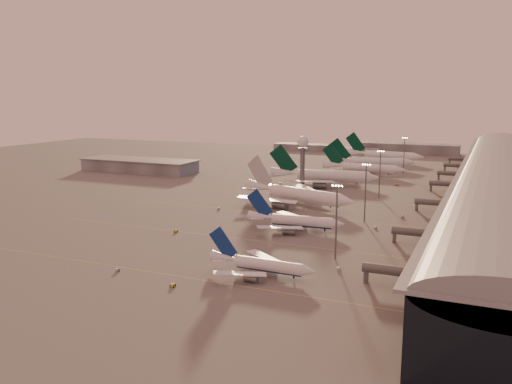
% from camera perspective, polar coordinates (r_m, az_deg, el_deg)
% --- Properties ---
extents(ground, '(700.00, 700.00, 0.00)m').
position_cam_1_polar(ground, '(201.03, -7.84, -4.99)').
color(ground, '#5B5959').
rests_on(ground, ground).
extents(taxiway_markings, '(180.00, 185.25, 0.02)m').
position_cam_1_polar(taxiway_markings, '(238.10, 5.50, -2.52)').
color(taxiway_markings, '#CFC549').
rests_on(taxiway_markings, ground).
extents(terminal, '(57.00, 362.00, 23.04)m').
position_cam_1_polar(terminal, '(277.80, 24.67, 0.63)').
color(terminal, black).
rests_on(terminal, ground).
extents(hangar, '(82.00, 27.00, 8.50)m').
position_cam_1_polar(hangar, '(380.41, -12.18, 2.78)').
color(hangar, slate).
rests_on(hangar, ground).
extents(radar_tower, '(6.40, 6.40, 31.10)m').
position_cam_1_polar(radar_tower, '(302.48, 4.93, 4.26)').
color(radar_tower, '#585B5F').
rests_on(radar_tower, ground).
extents(mast_a, '(3.60, 0.56, 25.00)m').
position_cam_1_polar(mast_a, '(174.87, 8.46, -2.69)').
color(mast_a, '#585B5F').
rests_on(mast_a, ground).
extents(mast_b, '(3.60, 0.56, 25.00)m').
position_cam_1_polar(mast_b, '(227.97, 11.45, 0.26)').
color(mast_b, '#585B5F').
rests_on(mast_b, ground).
extents(mast_c, '(3.60, 0.56, 25.00)m').
position_cam_1_polar(mast_c, '(282.20, 12.91, 2.12)').
color(mast_c, '#585B5F').
rests_on(mast_c, ground).
extents(mast_d, '(3.60, 0.56, 25.00)m').
position_cam_1_polar(mast_d, '(370.60, 15.32, 3.92)').
color(mast_d, '#585B5F').
rests_on(mast_d, ground).
extents(distant_horizon, '(165.00, 37.50, 9.00)m').
position_cam_1_polar(distant_horizon, '(502.12, 12.34, 4.51)').
color(distant_horizon, slate).
rests_on(distant_horizon, ground).
extents(narrowbody_near, '(34.32, 27.40, 13.41)m').
position_cam_1_polar(narrowbody_near, '(160.61, 0.58, -7.84)').
color(narrowbody_near, white).
rests_on(narrowbody_near, ground).
extents(narrowbody_mid, '(39.69, 31.60, 15.50)m').
position_cam_1_polar(narrowbody_mid, '(212.62, 4.15, -3.20)').
color(narrowbody_mid, white).
rests_on(narrowbody_mid, ground).
extents(widebody_white, '(61.71, 48.69, 22.45)m').
position_cam_1_polar(widebody_white, '(259.87, 4.42, -0.54)').
color(widebody_white, white).
rests_on(widebody_white, ground).
extents(greentail_a, '(63.90, 51.23, 23.32)m').
position_cam_1_polar(greentail_a, '(318.08, 7.18, 1.45)').
color(greentail_a, white).
rests_on(greentail_a, ground).
extents(greentail_b, '(55.84, 45.01, 20.27)m').
position_cam_1_polar(greentail_b, '(361.40, 11.24, 2.31)').
color(greentail_b, white).
rests_on(greentail_b, ground).
extents(greentail_c, '(58.95, 46.93, 22.01)m').
position_cam_1_polar(greentail_c, '(390.88, 12.12, 2.92)').
color(greentail_c, white).
rests_on(greentail_c, ground).
extents(greentail_d, '(62.28, 50.05, 22.65)m').
position_cam_1_polar(greentail_d, '(434.51, 13.31, 3.61)').
color(greentail_d, white).
rests_on(greentail_d, ground).
extents(gsv_truck_a, '(4.98, 1.98, 2.00)m').
position_cam_1_polar(gsv_truck_a, '(169.30, -14.28, -7.81)').
color(gsv_truck_a, silver).
rests_on(gsv_truck_a, ground).
extents(gsv_tug_near, '(2.16, 3.25, 0.88)m').
position_cam_1_polar(gsv_tug_near, '(153.80, -8.76, -9.69)').
color(gsv_tug_near, yellow).
rests_on(gsv_tug_near, ground).
extents(gsv_catering_a, '(5.20, 3.29, 3.95)m').
position_cam_1_polar(gsv_catering_a, '(166.92, 8.77, -7.52)').
color(gsv_catering_a, silver).
rests_on(gsv_catering_a, ground).
extents(gsv_tug_mid, '(3.25, 3.72, 0.91)m').
position_cam_1_polar(gsv_tug_mid, '(211.76, -8.43, -4.09)').
color(gsv_tug_mid, yellow).
rests_on(gsv_tug_mid, ground).
extents(gsv_truck_b, '(4.89, 1.89, 1.97)m').
position_cam_1_polar(gsv_truck_b, '(219.50, 12.55, -3.57)').
color(gsv_truck_b, silver).
rests_on(gsv_truck_b, ground).
extents(gsv_truck_c, '(5.45, 3.70, 2.07)m').
position_cam_1_polar(gsv_truck_c, '(250.21, -3.89, -1.62)').
color(gsv_truck_c, silver).
rests_on(gsv_truck_c, ground).
extents(gsv_catering_b, '(5.87, 3.59, 4.48)m').
position_cam_1_polar(gsv_catering_b, '(241.33, 15.19, -2.12)').
color(gsv_catering_b, silver).
rests_on(gsv_catering_b, ground).
extents(gsv_tug_far, '(3.08, 4.29, 1.11)m').
position_cam_1_polar(gsv_tug_far, '(282.61, 5.96, -0.37)').
color(gsv_tug_far, silver).
rests_on(gsv_tug_far, ground).
extents(gsv_truck_d, '(2.83, 5.67, 2.19)m').
position_cam_1_polar(gsv_truck_d, '(319.04, 2.58, 1.00)').
color(gsv_truck_d, silver).
rests_on(gsv_truck_d, ground).
extents(gsv_tug_hangar, '(4.04, 3.57, 0.99)m').
position_cam_1_polar(gsv_tug_hangar, '(324.89, 14.59, 0.74)').
color(gsv_tug_hangar, yellow).
rests_on(gsv_tug_hangar, ground).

